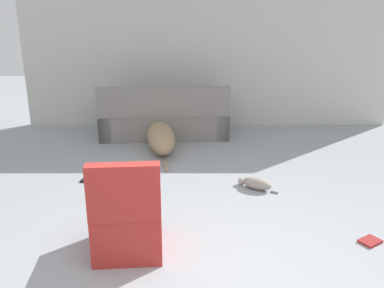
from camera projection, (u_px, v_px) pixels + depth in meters
name	position (u px, v px, depth m)	size (l,w,h in m)	color
wall_back	(210.00, 55.00, 7.45)	(6.47, 0.06, 2.53)	beige
couch	(166.00, 120.00, 7.13)	(2.13, 0.95, 0.88)	gray
dog	(162.00, 137.00, 6.55)	(0.59, 1.71, 0.39)	#A38460
cat	(258.00, 183.00, 5.19)	(0.48, 0.36, 0.14)	gray
laptop_open	(119.00, 200.00, 4.76)	(0.38, 0.38, 0.22)	#2D2D33
book_black	(93.00, 180.00, 5.44)	(0.27, 0.21, 0.02)	black
book_red	(372.00, 242.00, 4.05)	(0.25, 0.23, 0.02)	maroon
side_chair	(129.00, 222.00, 3.82)	(0.65, 0.67, 0.94)	#B72D28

